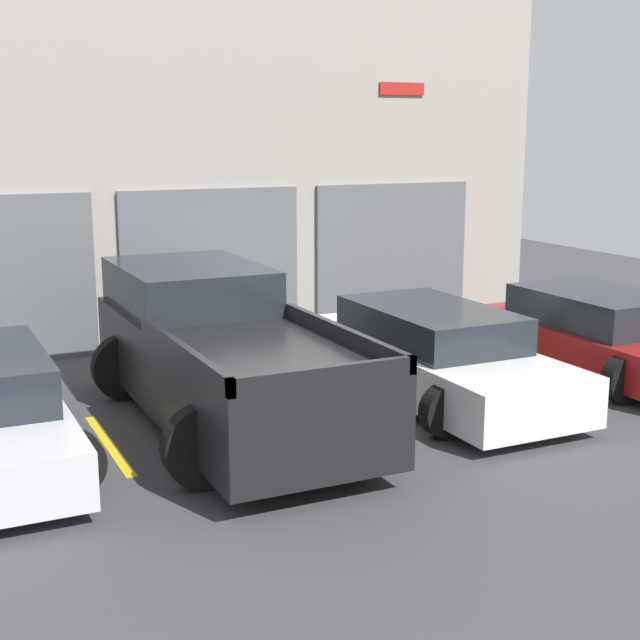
% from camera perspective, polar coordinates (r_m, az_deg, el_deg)
% --- Properties ---
extents(ground_plane, '(28.00, 28.00, 0.00)m').
position_cam_1_polar(ground_plane, '(12.66, -1.62, -4.17)').
color(ground_plane, '#3D3D3F').
extents(shophouse_building, '(12.46, 0.68, 5.92)m').
position_cam_1_polar(shophouse_building, '(15.24, -6.79, 9.54)').
color(shophouse_building, '#9E9389').
rests_on(shophouse_building, ground).
extents(pickup_truck, '(2.59, 5.44, 1.80)m').
position_cam_1_polar(pickup_truck, '(10.96, -6.38, -2.12)').
color(pickup_truck, black).
rests_on(pickup_truck, ground).
extents(sedan_white, '(2.16, 4.69, 1.22)m').
position_cam_1_polar(sedan_white, '(12.08, 7.25, -2.20)').
color(sedan_white, white).
rests_on(sedan_white, ground).
extents(sedan_side, '(2.27, 4.25, 1.21)m').
position_cam_1_polar(sedan_side, '(13.84, 17.50, -0.88)').
color(sedan_side, maroon).
rests_on(sedan_side, ground).
extents(parking_stripe_left, '(0.12, 2.20, 0.01)m').
position_cam_1_polar(parking_stripe_left, '(10.60, -13.35, -7.74)').
color(parking_stripe_left, gold).
rests_on(parking_stripe_left, ground).
extents(parking_stripe_centre, '(0.12, 2.20, 0.01)m').
position_cam_1_polar(parking_stripe_centre, '(11.51, 1.08, -5.81)').
color(parking_stripe_centre, gold).
rests_on(parking_stripe_centre, ground).
extents(parking_stripe_right, '(0.12, 2.20, 0.01)m').
position_cam_1_polar(parking_stripe_right, '(13.03, 12.69, -3.98)').
color(parking_stripe_right, gold).
rests_on(parking_stripe_right, ground).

